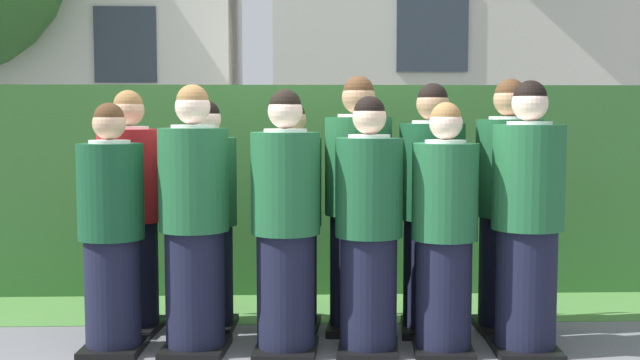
# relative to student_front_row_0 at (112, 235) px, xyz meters

# --- Properties ---
(ground_plane) EXTENTS (60.00, 60.00, 0.00)m
(ground_plane) POSITION_rel_student_front_row_0_xyz_m (1.29, -0.06, -0.73)
(ground_plane) COLOR slate
(student_front_row_0) EXTENTS (0.40, 0.49, 1.54)m
(student_front_row_0) POSITION_rel_student_front_row_0_xyz_m (0.00, 0.00, 0.00)
(student_front_row_0) COLOR black
(student_front_row_0) RESTS_ON ground
(student_front_row_1) EXTENTS (0.43, 0.51, 1.65)m
(student_front_row_1) POSITION_rel_student_front_row_0_xyz_m (0.51, -0.02, 0.05)
(student_front_row_1) COLOR black
(student_front_row_1) RESTS_ON ground
(student_front_row_2) EXTENTS (0.42, 0.50, 1.62)m
(student_front_row_2) POSITION_rel_student_front_row_0_xyz_m (1.07, -0.07, 0.04)
(student_front_row_2) COLOR black
(student_front_row_2) RESTS_ON ground
(student_front_row_3) EXTENTS (0.42, 0.52, 1.58)m
(student_front_row_3) POSITION_rel_student_front_row_0_xyz_m (1.58, -0.08, 0.02)
(student_front_row_3) COLOR black
(student_front_row_3) RESTS_ON ground
(student_front_row_4) EXTENTS (0.40, 0.51, 1.54)m
(student_front_row_4) POSITION_rel_student_front_row_0_xyz_m (2.04, -0.10, 0.00)
(student_front_row_4) COLOR black
(student_front_row_4) RESTS_ON ground
(student_front_row_5) EXTENTS (0.44, 0.50, 1.67)m
(student_front_row_5) POSITION_rel_student_front_row_0_xyz_m (2.54, -0.11, 0.07)
(student_front_row_5) COLOR black
(student_front_row_5) RESTS_ON ground
(student_in_red_blazer) EXTENTS (0.42, 0.53, 1.63)m
(student_in_red_blazer) POSITION_rel_student_front_row_0_xyz_m (0.02, 0.49, 0.05)
(student_in_red_blazer) COLOR black
(student_in_red_blazer) RESTS_ON ground
(student_rear_row_1) EXTENTS (0.41, 0.47, 1.56)m
(student_rear_row_1) POSITION_rel_student_front_row_0_xyz_m (0.53, 0.51, 0.01)
(student_rear_row_1) COLOR black
(student_rear_row_1) RESTS_ON ground
(student_rear_row_2) EXTENTS (0.42, 0.52, 1.56)m
(student_rear_row_2) POSITION_rel_student_front_row_0_xyz_m (1.10, 0.47, 0.01)
(student_rear_row_2) COLOR black
(student_rear_row_2) RESTS_ON ground
(student_rear_row_3) EXTENTS (0.46, 0.54, 1.73)m
(student_rear_row_3) POSITION_rel_student_front_row_0_xyz_m (1.55, 0.45, 0.09)
(student_rear_row_3) COLOR black
(student_rear_row_3) RESTS_ON ground
(student_rear_row_4) EXTENTS (0.44, 0.55, 1.68)m
(student_rear_row_4) POSITION_rel_student_front_row_0_xyz_m (2.04, 0.38, 0.07)
(student_rear_row_4) COLOR black
(student_rear_row_4) RESTS_ON ground
(student_rear_row_5) EXTENTS (0.44, 0.53, 1.71)m
(student_rear_row_5) POSITION_rel_student_front_row_0_xyz_m (2.56, 0.40, 0.08)
(student_rear_row_5) COLOR black
(student_rear_row_5) RESTS_ON ground
(hedge) EXTENTS (8.50, 0.70, 1.71)m
(hedge) POSITION_rel_student_front_row_0_xyz_m (1.29, 1.85, 0.12)
(hedge) COLOR #33662D
(hedge) RESTS_ON ground
(school_building_main) EXTENTS (5.74, 3.47, 5.65)m
(school_building_main) POSITION_rel_student_front_row_0_xyz_m (-2.53, 8.47, 2.17)
(school_building_main) COLOR silver
(school_building_main) RESTS_ON ground
(lawn_strip) EXTENTS (8.50, 0.90, 0.01)m
(lawn_strip) POSITION_rel_student_front_row_0_xyz_m (1.29, 1.05, -0.73)
(lawn_strip) COLOR #477A38
(lawn_strip) RESTS_ON ground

